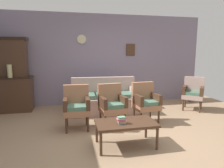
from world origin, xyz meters
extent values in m
plane|color=#997A5B|center=(0.00, 0.00, 0.00)|extent=(7.68, 7.68, 0.00)
cube|color=gray|center=(0.00, 2.63, 1.35)|extent=(6.40, 0.06, 2.70)
cube|color=#472D1E|center=(0.90, 2.58, 1.65)|extent=(0.28, 0.02, 0.36)
cylinder|color=beige|center=(-0.60, 2.58, 1.95)|extent=(0.26, 0.03, 0.26)
cube|color=#472D1E|center=(-2.54, 2.25, 0.45)|extent=(1.10, 0.52, 0.90)
cube|color=black|center=(-2.54, 2.25, 0.92)|extent=(1.16, 0.55, 0.03)
cube|color=#472D1E|center=(-2.54, 2.33, 1.41)|extent=(0.90, 0.36, 0.95)
cube|color=black|center=(-2.54, 2.33, 1.92)|extent=(0.99, 0.38, 0.08)
cylinder|color=tan|center=(-2.46, 2.07, 1.10)|extent=(0.12, 0.12, 0.34)
cube|color=tan|center=(-0.09, 1.62, 0.21)|extent=(1.77, 0.87, 0.42)
cube|color=tan|center=(-0.07, 1.94, 0.66)|extent=(1.74, 0.23, 0.48)
cube|color=tan|center=(0.70, 1.59, 0.54)|extent=(0.19, 0.81, 0.24)
cube|color=tan|center=(-0.87, 1.65, 0.54)|extent=(0.19, 0.81, 0.24)
cube|color=#4C705B|center=(0.41, 1.56, 0.47)|extent=(0.47, 0.58, 0.10)
cube|color=#4C705B|center=(-0.09, 1.58, 0.47)|extent=(0.47, 0.58, 0.10)
cube|color=#4C705B|center=(-0.59, 1.60, 0.47)|extent=(0.47, 0.58, 0.10)
cube|color=#9E6B4C|center=(-0.85, 0.59, 0.38)|extent=(0.53, 0.49, 0.12)
cube|color=#4C705B|center=(-0.85, 0.57, 0.47)|extent=(0.45, 0.42, 0.10)
cube|color=#9E6B4C|center=(-0.85, 0.79, 0.67)|extent=(0.52, 0.11, 0.46)
cube|color=#472D1E|center=(-0.63, 0.59, 0.55)|extent=(0.09, 0.48, 0.22)
cube|color=#472D1E|center=(-1.07, 0.60, 0.55)|extent=(0.09, 0.48, 0.22)
cylinder|color=#472D1E|center=(-0.65, 0.40, 0.16)|extent=(0.04, 0.04, 0.32)
cylinder|color=#472D1E|center=(-1.07, 0.41, 0.16)|extent=(0.04, 0.04, 0.32)
cylinder|color=#472D1E|center=(-0.64, 0.78, 0.16)|extent=(0.04, 0.04, 0.32)
cylinder|color=#472D1E|center=(-1.06, 0.79, 0.16)|extent=(0.04, 0.04, 0.32)
cube|color=#9E6B4C|center=(-0.11, 0.59, 0.38)|extent=(0.57, 0.54, 0.12)
cube|color=#4C705B|center=(-0.11, 0.57, 0.47)|extent=(0.49, 0.46, 0.10)
cube|color=#9E6B4C|center=(-0.13, 0.79, 0.67)|extent=(0.53, 0.16, 0.46)
cube|color=#472D1E|center=(0.11, 0.62, 0.55)|extent=(0.14, 0.49, 0.22)
cube|color=#472D1E|center=(-0.33, 0.56, 0.55)|extent=(0.14, 0.49, 0.22)
cylinder|color=#472D1E|center=(0.12, 0.43, 0.16)|extent=(0.04, 0.04, 0.32)
cylinder|color=#472D1E|center=(-0.30, 0.38, 0.16)|extent=(0.04, 0.04, 0.32)
cylinder|color=#472D1E|center=(0.08, 0.80, 0.16)|extent=(0.04, 0.04, 0.32)
cylinder|color=#472D1E|center=(-0.34, 0.75, 0.16)|extent=(0.04, 0.04, 0.32)
cube|color=#9E6B4C|center=(0.68, 0.65, 0.38)|extent=(0.56, 0.53, 0.12)
cube|color=#4C705B|center=(0.68, 0.63, 0.47)|extent=(0.48, 0.45, 0.10)
cube|color=#9E6B4C|center=(0.66, 0.84, 0.67)|extent=(0.53, 0.15, 0.46)
cube|color=#472D1E|center=(0.89, 0.67, 0.55)|extent=(0.13, 0.49, 0.22)
cube|color=#472D1E|center=(0.46, 0.62, 0.55)|extent=(0.13, 0.49, 0.22)
cylinder|color=#472D1E|center=(0.90, 0.48, 0.16)|extent=(0.04, 0.04, 0.32)
cylinder|color=#472D1E|center=(0.48, 0.44, 0.16)|extent=(0.04, 0.04, 0.32)
cylinder|color=#472D1E|center=(0.87, 0.86, 0.16)|extent=(0.04, 0.04, 0.32)
cylinder|color=#472D1E|center=(0.45, 0.81, 0.16)|extent=(0.04, 0.04, 0.32)
cube|color=tan|center=(2.30, 1.32, 0.38)|extent=(0.71, 0.70, 0.12)
cube|color=#4C705B|center=(2.29, 1.31, 0.47)|extent=(0.60, 0.60, 0.10)
cube|color=tan|center=(2.43, 1.48, 0.67)|extent=(0.46, 0.41, 0.46)
cube|color=#472D1E|center=(2.47, 1.18, 0.55)|extent=(0.37, 0.42, 0.22)
cube|color=#472D1E|center=(2.13, 1.46, 0.55)|extent=(0.37, 0.42, 0.22)
cylinder|color=#472D1E|center=(2.34, 1.04, 0.16)|extent=(0.04, 0.04, 0.32)
cylinder|color=#472D1E|center=(2.02, 1.31, 0.16)|extent=(0.04, 0.04, 0.32)
cylinder|color=#472D1E|center=(2.58, 1.33, 0.16)|extent=(0.04, 0.04, 0.32)
cylinder|color=#472D1E|center=(2.26, 1.60, 0.16)|extent=(0.04, 0.04, 0.32)
cube|color=#472D1E|center=(-0.08, -0.33, 0.40)|extent=(1.00, 0.56, 0.04)
cylinder|color=#472D1E|center=(-0.54, -0.09, 0.19)|extent=(0.04, 0.04, 0.38)
cylinder|color=#472D1E|center=(0.38, -0.09, 0.19)|extent=(0.04, 0.04, 0.38)
cylinder|color=#472D1E|center=(-0.54, -0.57, 0.19)|extent=(0.04, 0.04, 0.38)
cylinder|color=#472D1E|center=(0.38, -0.57, 0.19)|extent=(0.04, 0.04, 0.38)
cube|color=#6899A0|center=(-0.16, -0.38, 0.43)|extent=(0.11, 0.10, 0.02)
cube|color=tan|center=(-0.16, -0.38, 0.45)|extent=(0.14, 0.10, 0.02)
cube|color=#C94E9D|center=(-0.17, -0.38, 0.48)|extent=(0.12, 0.10, 0.03)
cube|color=#D45668|center=(-0.19, -0.39, 0.50)|extent=(0.12, 0.10, 0.02)
cube|color=#659B79|center=(-0.17, -0.39, 0.52)|extent=(0.12, 0.09, 0.03)
cylinder|color=#7F6551|center=(2.85, 2.15, 0.28)|extent=(0.20, 0.20, 0.56)
camera|label=1|loc=(-0.96, -3.34, 1.56)|focal=31.48mm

